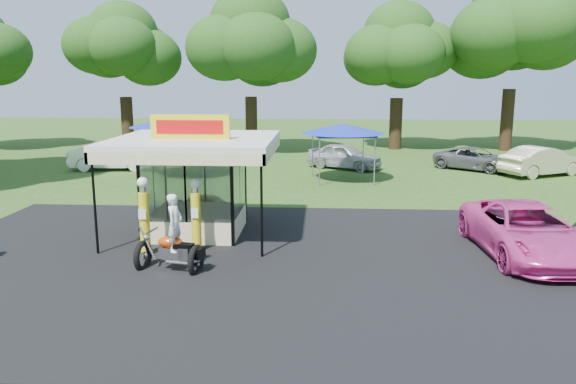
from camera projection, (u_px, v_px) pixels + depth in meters
The scene contains 20 objects.
ground at pixel (231, 287), 14.68m from camera, with size 120.00×120.00×0.00m, color #274F18.
asphalt_apron at pixel (242, 261), 16.63m from camera, with size 20.00×14.00×0.04m, color black.
gas_station_kiosk at pixel (196, 184), 19.33m from camera, with size 5.40×5.40×4.18m.
gas_pump_left at pixel (144, 218), 17.05m from camera, with size 0.46×0.46×2.45m.
gas_pump_right at pixel (196, 217), 17.38m from camera, with size 0.44×0.44×2.34m.
motorcycle at pixel (173, 240), 15.68m from camera, with size 2.03×1.24×2.32m.
spare_tires at pixel (149, 230), 18.91m from camera, with size 0.82×0.55×0.68m.
a_frame_sign at pixel (529, 260), 15.39m from camera, with size 0.55×0.63×0.90m.
kiosk_car at pixel (210, 206), 21.74m from camera, with size 1.13×2.82×0.96m, color yellow.
pink_sedan at pixel (526, 231), 17.06m from camera, with size 2.66×5.77×1.60m, color #EA3FA1.
bg_car_a at pixel (113, 156), 33.01m from camera, with size 1.72×4.94×1.63m, color white.
bg_car_c at pixel (345, 156), 33.46m from camera, with size 1.79×4.43×1.51m, color #B0B0B5.
bg_car_d at pixel (475, 159), 33.04m from camera, with size 2.17×4.70×1.31m, color #5B5C5E.
bg_car_e at pixel (542, 161), 31.06m from camera, with size 1.73×4.95×1.63m, color #BCB890.
tent_west at pixel (173, 122), 30.35m from camera, with size 4.70×4.70×3.28m.
tent_east at pixel (343, 129), 29.13m from camera, with size 4.32×4.32×3.02m.
oak_far_b at pixel (124, 57), 42.55m from camera, with size 8.99×8.99×10.73m.
oak_far_c at pixel (250, 51), 39.55m from camera, with size 9.59×9.59×11.30m.
oak_far_d at pixel (398, 58), 41.48m from camera, with size 8.93×8.93×10.63m.
oak_far_e at pixel (513, 39), 40.29m from camera, with size 10.57×10.57×12.58m.
Camera 1 is at (2.34, -13.76, 5.39)m, focal length 35.00 mm.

